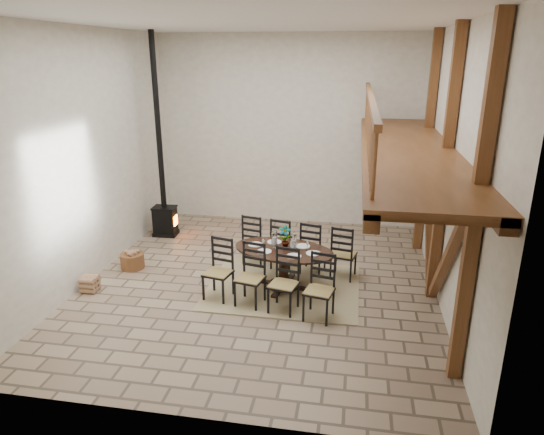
% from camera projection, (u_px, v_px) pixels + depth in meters
% --- Properties ---
extents(ground, '(8.00, 8.00, 0.00)m').
position_uv_depth(ground, '(260.00, 282.00, 10.00)').
color(ground, gray).
rests_on(ground, ground).
extents(room_shell, '(7.02, 8.02, 5.01)m').
position_uv_depth(room_shell, '(323.00, 138.00, 8.84)').
color(room_shell, silver).
rests_on(room_shell, ground).
extents(rug, '(3.00, 2.50, 0.02)m').
position_uv_depth(rug, '(283.00, 287.00, 9.78)').
color(rug, tan).
rests_on(rug, ground).
extents(dining_table, '(2.90, 2.71, 1.30)m').
position_uv_depth(dining_table, '(284.00, 269.00, 9.66)').
color(dining_table, black).
rests_on(dining_table, ground).
extents(wood_stove, '(0.61, 0.48, 5.00)m').
position_uv_depth(wood_stove, '(163.00, 192.00, 12.24)').
color(wood_stove, black).
rests_on(wood_stove, ground).
extents(log_basket, '(0.51, 0.51, 0.42)m').
position_uv_depth(log_basket, '(132.00, 260.00, 10.62)').
color(log_basket, brown).
rests_on(log_basket, ground).
extents(log_stack, '(0.31, 0.32, 0.31)m').
position_uv_depth(log_stack, '(90.00, 284.00, 9.57)').
color(log_stack, tan).
rests_on(log_stack, ground).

